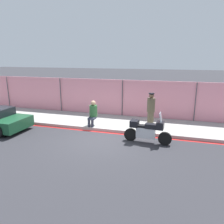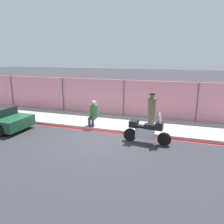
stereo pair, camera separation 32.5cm
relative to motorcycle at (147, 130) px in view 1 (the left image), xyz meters
The scene contains 7 objects.
ground_plane 2.22m from the motorcycle, behind, with size 120.00×120.00×0.00m, color #2D2D33.
sidewalk 3.21m from the motorcycle, 132.01° to the left, with size 32.89×2.95×0.16m.
curb_paint_stripe 2.34m from the motorcycle, 159.66° to the left, with size 32.89×0.18×0.01m.
storefront_fence 4.50m from the motorcycle, 118.40° to the left, with size 31.25×0.17×2.48m.
motorcycle is the anchor object (origin of this frame).
officer_standing 2.29m from the motorcycle, 92.53° to the left, with size 0.43×0.43×1.83m.
person_seated_on_curb 3.49m from the motorcycle, 156.80° to the left, with size 0.44×0.73×1.39m.
Camera 1 is at (3.24, -9.33, 3.93)m, focal length 35.00 mm.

